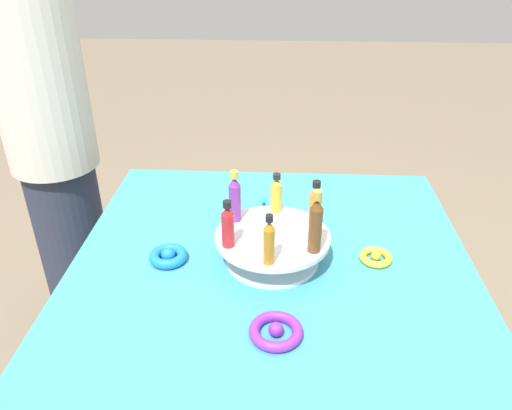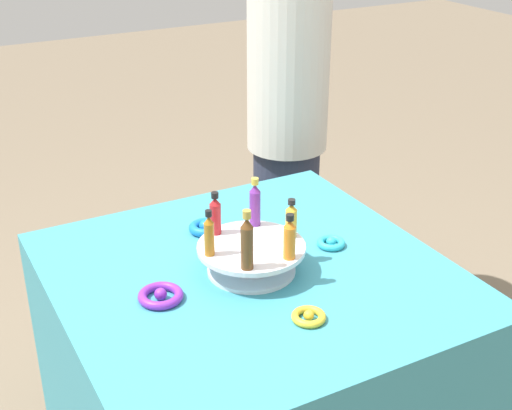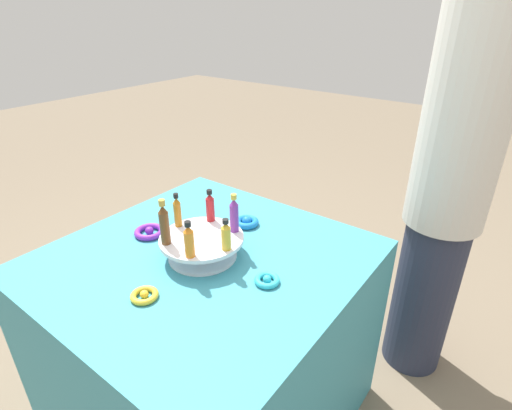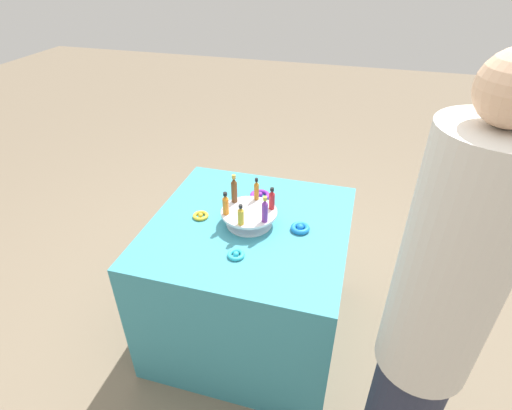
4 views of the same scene
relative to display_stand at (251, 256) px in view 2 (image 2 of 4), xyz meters
name	(u,v)px [view 2 (image 2 of 4)]	position (x,y,z in m)	size (l,w,h in m)	color
party_table	(252,388)	(0.00, 0.00, -0.41)	(0.93, 0.93, 0.73)	teal
display_stand	(251,256)	(0.00, 0.00, 0.00)	(0.26, 0.26, 0.07)	silver
bottle_orange	(290,238)	(-0.05, 0.10, 0.08)	(0.03, 0.03, 0.11)	orange
bottle_gold	(291,219)	(-0.11, 0.01, 0.08)	(0.03, 0.03, 0.10)	gold
bottle_purple	(255,204)	(-0.06, -0.09, 0.09)	(0.03, 0.03, 0.13)	#702D93
bottle_red	(215,215)	(0.05, -0.10, 0.08)	(0.03, 0.03, 0.11)	#B21E23
bottle_amber	(209,235)	(0.11, -0.01, 0.08)	(0.02, 0.02, 0.12)	#AD6B19
bottle_brown	(247,242)	(0.06, 0.09, 0.10)	(0.03, 0.03, 0.15)	brown
ribbon_bow_teal	(331,243)	(-0.24, -0.01, -0.03)	(0.07, 0.07, 0.03)	#2DB7CC
ribbon_bow_blue	(205,227)	(0.01, -0.24, -0.03)	(0.09, 0.09, 0.03)	blue
ribbon_bow_purple	(161,296)	(0.24, 0.01, -0.03)	(0.10, 0.10, 0.03)	purple
ribbon_bow_gold	(309,316)	(-0.01, 0.24, -0.03)	(0.08, 0.08, 0.02)	gold
person_figure	(287,108)	(-0.54, -0.74, 0.08)	(0.29, 0.29, 1.68)	#282D42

